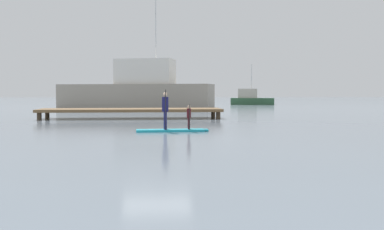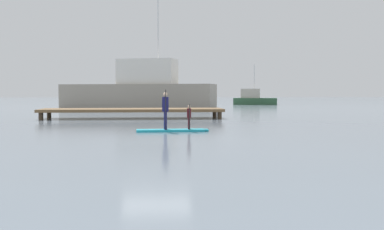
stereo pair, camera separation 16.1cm
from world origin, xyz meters
TOP-DOWN VIEW (x-y plane):
  - ground_plane at (0.00, 0.00)m, footprint 240.00×240.00m
  - paddleboard_near at (0.72, 2.94)m, footprint 3.11×0.75m
  - paddler_adult at (0.42, 2.92)m, footprint 0.29×0.51m
  - paddler_child_solo at (1.45, 2.95)m, footprint 0.19×0.38m
  - fishing_boat_white_large at (-1.36, 30.08)m, footprint 16.07×8.50m
  - fishing_boat_green_midground at (13.20, 42.21)m, footprint 5.86×3.24m
  - floating_dock at (-1.38, 12.75)m, footprint 11.53×2.83m

SIDE VIEW (x-z plane):
  - ground_plane at x=0.00m, z-range 0.00..0.00m
  - paddleboard_near at x=0.72m, z-range 0.00..0.10m
  - floating_dock at x=-1.38m, z-range 0.22..0.85m
  - paddler_child_solo at x=1.45m, z-range 0.14..1.22m
  - fishing_boat_green_midground at x=13.20m, z-range -1.86..3.39m
  - paddler_adult at x=0.42m, z-range 0.16..1.87m
  - fishing_boat_white_large at x=-1.36m, z-range -4.98..8.52m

